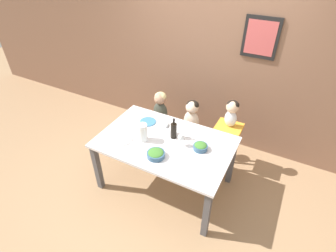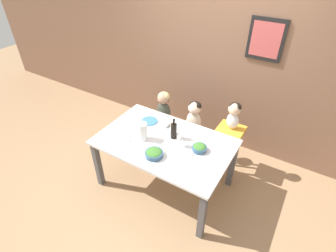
{
  "view_description": "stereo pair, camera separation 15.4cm",
  "coord_description": "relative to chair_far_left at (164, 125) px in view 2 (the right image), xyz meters",
  "views": [
    {
      "loc": [
        1.18,
        -2.15,
        2.79
      ],
      "look_at": [
        0.0,
        0.08,
        0.94
      ],
      "focal_mm": 28.0,
      "sensor_mm": 36.0,
      "label": 1
    },
    {
      "loc": [
        1.32,
        -2.08,
        2.79
      ],
      "look_at": [
        0.0,
        0.08,
        0.94
      ],
      "focal_mm": 28.0,
      "sensor_mm": 36.0,
      "label": 2
    }
  ],
  "objects": [
    {
      "name": "wine_bottle",
      "position": [
        0.53,
        -0.6,
        0.49
      ],
      "size": [
        0.08,
        0.08,
        0.28
      ],
      "color": "black",
      "rests_on": "dining_table"
    },
    {
      "name": "person_baby_right",
      "position": [
        1.06,
        0.0,
        0.59
      ],
      "size": [
        0.16,
        0.17,
        0.38
      ],
      "color": "silver",
      "rests_on": "chair_right_highchair"
    },
    {
      "name": "salad_bowl_small",
      "position": [
        0.9,
        -0.65,
        0.42
      ],
      "size": [
        0.17,
        0.17,
        0.08
      ],
      "color": "#335675",
      "rests_on": "dining_table"
    },
    {
      "name": "dinner_plate_front_left",
      "position": [
        0.01,
        -0.94,
        0.39
      ],
      "size": [
        0.22,
        0.22,
        0.01
      ],
      "color": "silver",
      "rests_on": "dining_table"
    },
    {
      "name": "person_child_left",
      "position": [
        0.0,
        0.0,
        0.36
      ],
      "size": [
        0.23,
        0.19,
        0.5
      ],
      "color": "#3D4238",
      "rests_on": "chair_far_left"
    },
    {
      "name": "wall_back",
      "position": [
        0.47,
        0.62,
        0.98
      ],
      "size": [
        10.0,
        0.09,
        2.7
      ],
      "color": "brown",
      "rests_on": "ground_plane"
    },
    {
      "name": "paper_towel_roll",
      "position": [
        0.22,
        -0.82,
        0.5
      ],
      "size": [
        0.12,
        0.12,
        0.23
      ],
      "color": "white",
      "rests_on": "dining_table"
    },
    {
      "name": "person_child_center",
      "position": [
        0.51,
        0.0,
        0.36
      ],
      "size": [
        0.23,
        0.19,
        0.5
      ],
      "color": "beige",
      "rests_on": "chair_far_center"
    },
    {
      "name": "ground_plane",
      "position": [
        0.47,
        -0.72,
        -0.37
      ],
      "size": [
        14.0,
        14.0,
        0.0
      ],
      "primitive_type": "plane",
      "color": "#9E7A56"
    },
    {
      "name": "chair_far_left",
      "position": [
        0.0,
        0.0,
        0.0
      ],
      "size": [
        0.4,
        0.36,
        0.45
      ],
      "color": "silver",
      "rests_on": "ground_plane"
    },
    {
      "name": "chair_right_highchair",
      "position": [
        1.06,
        0.0,
        0.18
      ],
      "size": [
        0.34,
        0.31,
        0.72
      ],
      "color": "silver",
      "rests_on": "ground_plane"
    },
    {
      "name": "chair_far_center",
      "position": [
        0.51,
        0.0,
        0.0
      ],
      "size": [
        0.4,
        0.36,
        0.45
      ],
      "color": "silver",
      "rests_on": "ground_plane"
    },
    {
      "name": "salad_bowl_large",
      "position": [
        0.51,
        -1.01,
        0.42
      ],
      "size": [
        0.21,
        0.21,
        0.08
      ],
      "color": "#335675",
      "rests_on": "dining_table"
    },
    {
      "name": "dinner_plate_back_left",
      "position": [
        0.07,
        -0.47,
        0.39
      ],
      "size": [
        0.22,
        0.22,
        0.01
      ],
      "color": "teal",
      "rests_on": "dining_table"
    },
    {
      "name": "wine_glass_far",
      "position": [
        0.42,
        -0.57,
        0.5
      ],
      "size": [
        0.07,
        0.07,
        0.17
      ],
      "color": "white",
      "rests_on": "dining_table"
    },
    {
      "name": "wine_glass_near",
      "position": [
        0.67,
        -0.7,
        0.5
      ],
      "size": [
        0.07,
        0.07,
        0.17
      ],
      "color": "white",
      "rests_on": "dining_table"
    },
    {
      "name": "dining_table",
      "position": [
        0.47,
        -0.72,
        0.29
      ],
      "size": [
        1.62,
        1.03,
        0.76
      ],
      "color": "silver",
      "rests_on": "ground_plane"
    }
  ]
}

